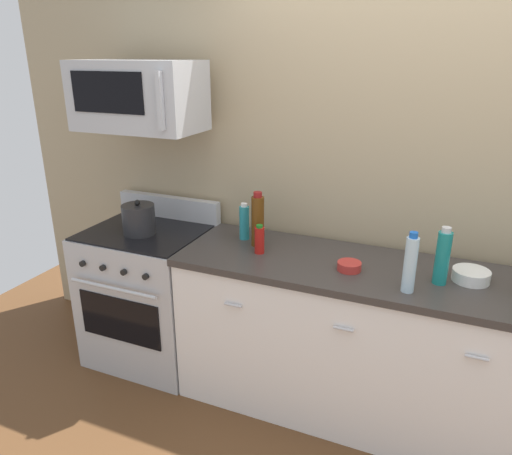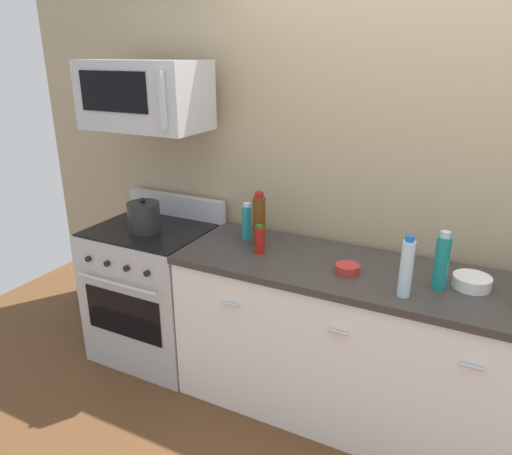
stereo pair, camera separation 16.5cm
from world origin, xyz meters
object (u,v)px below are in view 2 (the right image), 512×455
range_oven (156,290)px  microwave (145,95)px  bottle_water_clear (406,268)px  bowl_red_small (347,268)px  bottle_wine_amber (259,221)px  bowl_white_ceramic (472,281)px  bottle_dish_soap (247,222)px  stockpot (144,217)px  bottle_hot_sauce_red (260,240)px  bottle_sparkling_teal (441,262)px

range_oven → microwave: bearing=89.7°
bottle_water_clear → bowl_red_small: size_ratio=2.41×
bottle_water_clear → bottle_wine_amber: bearing=164.0°
bottle_wine_amber → bowl_red_small: 0.60m
bowl_white_ceramic → bottle_wine_amber: bearing=179.2°
microwave → bottle_dish_soap: 0.97m
range_oven → bowl_white_ceramic: size_ratio=5.94×
stockpot → bowl_red_small: bearing=-0.7°
microwave → bowl_white_ceramic: microwave is taller
bowl_red_small → bottle_hot_sauce_red: bearing=177.0°
bottle_dish_soap → stockpot: size_ratio=1.04×
range_oven → bowl_red_small: 1.41m
bottle_wine_amber → bowl_red_small: bottle_wine_amber is taller
range_oven → bottle_hot_sauce_red: size_ratio=6.36×
bottle_dish_soap → bowl_white_ceramic: bearing=-3.6°
bowl_red_small → bottle_sparkling_teal: bearing=3.3°
bottle_hot_sauce_red → bowl_white_ceramic: bearing=4.4°
bottle_sparkling_teal → bowl_red_small: size_ratio=2.35×
bottle_dish_soap → bottle_wine_amber: (0.12, -0.06, 0.05)m
bottle_water_clear → bottle_sparkling_teal: (0.13, 0.15, -0.00)m
bowl_white_ceramic → stockpot: (-1.91, -0.10, 0.06)m
bowl_white_ceramic → bottle_water_clear: bearing=-139.6°
stockpot → bottle_dish_soap: bearing=15.5°
range_oven → bottle_water_clear: bearing=-6.7°
bottle_wine_amber → bowl_white_ceramic: bottle_wine_amber is taller
microwave → bottle_dish_soap: bearing=7.1°
range_oven → bottle_wine_amber: bottle_wine_amber is taller
bottle_dish_soap → bowl_red_small: size_ratio=1.81×
bottle_water_clear → bottle_wine_amber: size_ratio=0.92×
microwave → bottle_sparkling_teal: (1.77, -0.09, -0.69)m
bottle_water_clear → bottle_wine_amber: (-0.88, 0.25, 0.01)m
microwave → bottle_wine_amber: size_ratio=2.29×
bottle_sparkling_teal → stockpot: (-1.77, -0.01, -0.04)m
microwave → stockpot: microwave is taller
bottle_wine_amber → stockpot: bearing=-171.5°
range_oven → bowl_white_ceramic: 1.97m
bottle_hot_sauce_red → bowl_red_small: 0.52m
range_oven → bowl_white_ceramic: range_oven is taller
bottle_wine_amber → bottle_dish_soap: bearing=150.7°
bottle_dish_soap → bottle_hot_sauce_red: (0.17, -0.17, -0.03)m
microwave → bowl_white_ceramic: (1.91, -0.00, -0.80)m
bottle_hot_sauce_red → bowl_white_ceramic: 1.11m
bottle_water_clear → bottle_hot_sauce_red: bottle_water_clear is taller
stockpot → bottle_sparkling_teal: bearing=0.3°
bottle_hot_sauce_red → stockpot: stockpot is taller
bowl_white_ceramic → microwave: bearing=179.9°
bottle_wine_amber → bottle_sparkling_teal: size_ratio=1.11×
bottle_hot_sauce_red → bottle_sparkling_teal: size_ratio=0.57×
bottle_hot_sauce_red → microwave: bearing=173.9°
bottle_sparkling_teal → bowl_red_small: bearing=-176.7°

